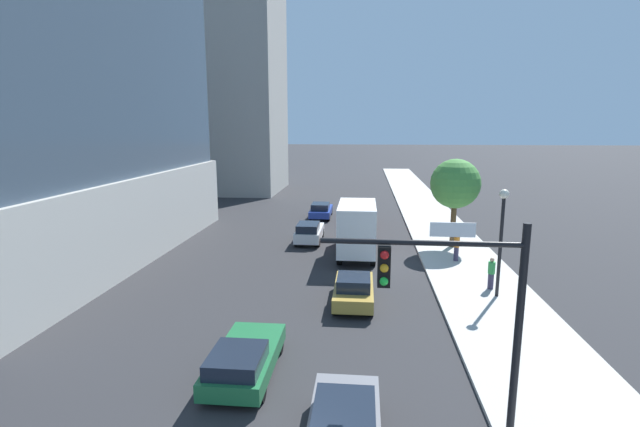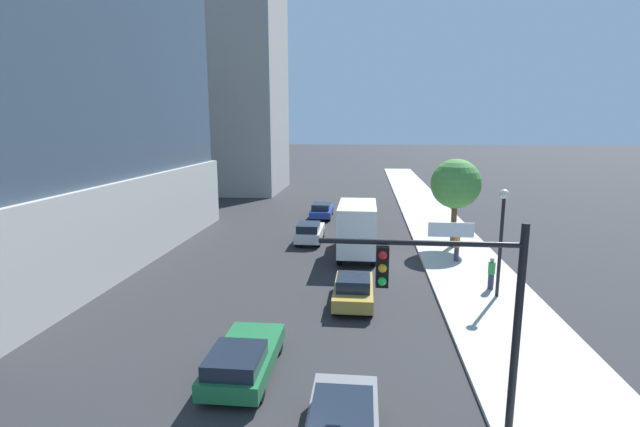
# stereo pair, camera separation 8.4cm
# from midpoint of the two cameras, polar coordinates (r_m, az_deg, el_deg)

# --- Properties ---
(sidewalk) EXTENTS (4.83, 120.00, 0.15)m
(sidewalk) POSITION_cam_midpoint_polar(r_m,az_deg,el_deg) (29.58, 16.91, -5.40)
(sidewalk) COLOR #B2AFA8
(sidewalk) RESTS_ON ground
(construction_building) EXTENTS (19.87, 13.16, 38.59)m
(construction_building) POSITION_cam_midpoint_polar(r_m,az_deg,el_deg) (60.55, -12.98, 18.43)
(construction_building) COLOR #9E9B93
(construction_building) RESTS_ON ground
(traffic_light_pole) EXTENTS (5.11, 0.48, 5.64)m
(traffic_light_pole) POSITION_cam_midpoint_polar(r_m,az_deg,el_deg) (12.16, 16.23, -9.21)
(traffic_light_pole) COLOR black
(traffic_light_pole) RESTS_ON sidewalk
(street_lamp) EXTENTS (0.44, 0.44, 5.12)m
(street_lamp) POSITION_cam_midpoint_polar(r_m,az_deg,el_deg) (22.77, 21.53, -1.44)
(street_lamp) COLOR black
(street_lamp) RESTS_ON sidewalk
(street_tree) EXTENTS (3.24, 3.24, 5.86)m
(street_tree) POSITION_cam_midpoint_polar(r_m,az_deg,el_deg) (31.31, 16.36, 3.52)
(street_tree) COLOR brown
(street_tree) RESTS_ON sidewalk
(car_green) EXTENTS (1.92, 4.39, 1.29)m
(car_green) POSITION_cam_midpoint_polar(r_m,az_deg,el_deg) (15.85, -9.59, -17.38)
(car_green) COLOR #1E6638
(car_green) RESTS_ON ground
(car_red) EXTENTS (1.80, 4.70, 1.46)m
(car_red) POSITION_cam_midpoint_polar(r_m,az_deg,el_deg) (38.53, 4.77, -0.24)
(car_red) COLOR red
(car_red) RESTS_ON ground
(car_white) EXTENTS (1.74, 4.18, 1.48)m
(car_white) POSITION_cam_midpoint_polar(r_m,az_deg,el_deg) (32.46, -1.42, -2.29)
(car_white) COLOR silver
(car_white) RESTS_ON ground
(car_gold) EXTENTS (1.78, 4.12, 1.42)m
(car_gold) POSITION_cam_midpoint_polar(r_m,az_deg,el_deg) (21.48, 4.09, -9.37)
(car_gold) COLOR #AD8938
(car_gold) RESTS_ON ground
(car_blue) EXTENTS (1.79, 4.47, 1.38)m
(car_blue) POSITION_cam_midpoint_polar(r_m,az_deg,el_deg) (41.04, 0.06, 0.41)
(car_blue) COLOR #233D9E
(car_blue) RESTS_ON ground
(box_truck) EXTENTS (2.27, 6.94, 3.46)m
(box_truck) POSITION_cam_midpoint_polar(r_m,az_deg,el_deg) (28.84, 4.54, -1.66)
(box_truck) COLOR #B21E1E
(box_truck) RESTS_ON ground
(pedestrian_green_shirt) EXTENTS (0.34, 0.34, 1.60)m
(pedestrian_green_shirt) POSITION_cam_midpoint_polar(r_m,az_deg,el_deg) (24.34, 20.38, -6.94)
(pedestrian_green_shirt) COLOR #38334C
(pedestrian_green_shirt) RESTS_ON sidewalk
(pedestrian_orange_shirt) EXTENTS (0.34, 0.34, 1.74)m
(pedestrian_orange_shirt) POSITION_cam_midpoint_polar(r_m,az_deg,el_deg) (28.60, 16.49, -3.93)
(pedestrian_orange_shirt) COLOR #38334C
(pedestrian_orange_shirt) RESTS_ON sidewalk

